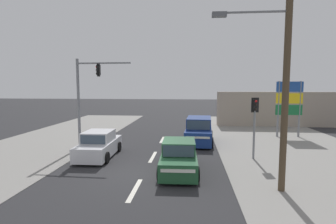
{
  "coord_description": "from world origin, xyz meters",
  "views": [
    {
      "loc": [
        2.28,
        -12.12,
        4.23
      ],
      "look_at": [
        0.82,
        4.0,
        2.6
      ],
      "focal_mm": 28.0,
      "sensor_mm": 36.0,
      "label": 1
    }
  ],
  "objects_px": {
    "utility_pole_foreground_right": "(283,59)",
    "shopping_plaza_sign": "(289,101)",
    "sedan_crossing_left": "(99,145)",
    "sedan_oncoming_near": "(179,157)",
    "pedestal_signal_right_kerb": "(255,118)",
    "traffic_signal_mast": "(86,92)",
    "suv_kerbside_parked": "(199,131)"
  },
  "relations": [
    {
      "from": "shopping_plaza_sign",
      "to": "sedan_oncoming_near",
      "type": "bearing_deg",
      "value": -131.73
    },
    {
      "from": "traffic_signal_mast",
      "to": "sedan_oncoming_near",
      "type": "relative_size",
      "value": 1.4
    },
    {
      "from": "pedestal_signal_right_kerb",
      "to": "utility_pole_foreground_right",
      "type": "bearing_deg",
      "value": -91.18
    },
    {
      "from": "utility_pole_foreground_right",
      "to": "shopping_plaza_sign",
      "type": "xyz_separation_m",
      "value": [
        4.48,
        11.71,
        -2.26
      ]
    },
    {
      "from": "shopping_plaza_sign",
      "to": "sedan_crossing_left",
      "type": "height_order",
      "value": "shopping_plaza_sign"
    },
    {
      "from": "traffic_signal_mast",
      "to": "pedestal_signal_right_kerb",
      "type": "relative_size",
      "value": 1.69
    },
    {
      "from": "traffic_signal_mast",
      "to": "sedan_oncoming_near",
      "type": "distance_m",
      "value": 8.27
    },
    {
      "from": "shopping_plaza_sign",
      "to": "suv_kerbside_parked",
      "type": "bearing_deg",
      "value": -157.96
    },
    {
      "from": "traffic_signal_mast",
      "to": "suv_kerbside_parked",
      "type": "relative_size",
      "value": 1.3
    },
    {
      "from": "utility_pole_foreground_right",
      "to": "pedestal_signal_right_kerb",
      "type": "xyz_separation_m",
      "value": [
        0.1,
        4.65,
        -2.83
      ]
    },
    {
      "from": "pedestal_signal_right_kerb",
      "to": "traffic_signal_mast",
      "type": "bearing_deg",
      "value": 171.18
    },
    {
      "from": "suv_kerbside_parked",
      "to": "sedan_crossing_left",
      "type": "xyz_separation_m",
      "value": [
        -6.02,
        -4.39,
        -0.18
      ]
    },
    {
      "from": "utility_pole_foreground_right",
      "to": "sedan_crossing_left",
      "type": "relative_size",
      "value": 2.29
    },
    {
      "from": "shopping_plaza_sign",
      "to": "suv_kerbside_parked",
      "type": "distance_m",
      "value": 8.28
    },
    {
      "from": "shopping_plaza_sign",
      "to": "suv_kerbside_parked",
      "type": "xyz_separation_m",
      "value": [
        -7.43,
        -3.01,
        -2.1
      ]
    },
    {
      "from": "traffic_signal_mast",
      "to": "pedestal_signal_right_kerb",
      "type": "bearing_deg",
      "value": -8.82
    },
    {
      "from": "utility_pole_foreground_right",
      "to": "shopping_plaza_sign",
      "type": "bearing_deg",
      "value": 69.07
    },
    {
      "from": "sedan_oncoming_near",
      "to": "utility_pole_foreground_right",
      "type": "bearing_deg",
      "value": -27.05
    },
    {
      "from": "suv_kerbside_parked",
      "to": "sedan_crossing_left",
      "type": "relative_size",
      "value": 1.08
    },
    {
      "from": "sedan_oncoming_near",
      "to": "suv_kerbside_parked",
      "type": "bearing_deg",
      "value": 80.13
    },
    {
      "from": "pedestal_signal_right_kerb",
      "to": "shopping_plaza_sign",
      "type": "height_order",
      "value": "shopping_plaza_sign"
    },
    {
      "from": "pedestal_signal_right_kerb",
      "to": "sedan_oncoming_near",
      "type": "xyz_separation_m",
      "value": [
        -4.19,
        -2.56,
        -1.71
      ]
    },
    {
      "from": "pedestal_signal_right_kerb",
      "to": "sedan_oncoming_near",
      "type": "height_order",
      "value": "pedestal_signal_right_kerb"
    },
    {
      "from": "shopping_plaza_sign",
      "to": "sedan_oncoming_near",
      "type": "distance_m",
      "value": 13.09
    },
    {
      "from": "traffic_signal_mast",
      "to": "sedan_oncoming_near",
      "type": "xyz_separation_m",
      "value": [
        6.39,
        -4.2,
        -3.13
      ]
    },
    {
      "from": "traffic_signal_mast",
      "to": "shopping_plaza_sign",
      "type": "xyz_separation_m",
      "value": [
        14.97,
        5.42,
        -0.85
      ]
    },
    {
      "from": "utility_pole_foreground_right",
      "to": "sedan_oncoming_near",
      "type": "xyz_separation_m",
      "value": [
        -4.1,
        2.09,
        -4.54
      ]
    },
    {
      "from": "utility_pole_foreground_right",
      "to": "sedan_crossing_left",
      "type": "height_order",
      "value": "utility_pole_foreground_right"
    },
    {
      "from": "utility_pole_foreground_right",
      "to": "sedan_oncoming_near",
      "type": "bearing_deg",
      "value": 152.95
    },
    {
      "from": "sedan_crossing_left",
      "to": "sedan_oncoming_near",
      "type": "bearing_deg",
      "value": -24.57
    },
    {
      "from": "traffic_signal_mast",
      "to": "shopping_plaza_sign",
      "type": "bearing_deg",
      "value": 19.89
    },
    {
      "from": "traffic_signal_mast",
      "to": "pedestal_signal_right_kerb",
      "type": "distance_m",
      "value": 10.81
    }
  ]
}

